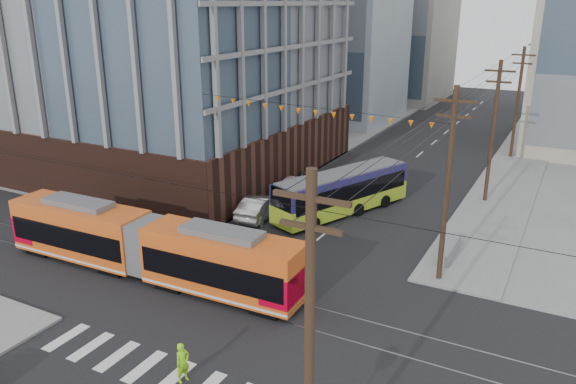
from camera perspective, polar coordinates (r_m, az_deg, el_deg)
name	(u,v)px	position (r m, az deg, el deg)	size (l,w,h in m)	color
ground	(201,337)	(27.61, -8.82, -14.37)	(160.00, 160.00, 0.00)	slate
office_building	(147,10)	(54.98, -14.10, 17.48)	(30.00, 25.00, 28.60)	#381E16
bg_bldg_nw_near	(327,50)	(77.16, 4.01, 14.22)	(18.00, 16.00, 18.00)	#8C99A5
bg_bldg_nw_far	(396,35)	(94.73, 10.88, 15.37)	(16.00, 18.00, 20.00)	gray
utility_pole_near	(309,355)	(16.55, 2.16, -16.20)	(0.30, 0.30, 11.00)	black
utility_pole_far	(533,85)	(75.09, 23.62, 9.93)	(0.30, 0.30, 11.00)	black
streetcar	(147,246)	(32.97, -14.10, -5.36)	(19.10, 2.69, 3.68)	#D55518
city_bus	(342,192)	(41.71, 5.52, 0.00)	(2.53, 11.69, 3.31)	#1F1B4C
parked_car_silver	(260,207)	(40.95, -2.90, -1.52)	(1.76, 5.06, 1.67)	#B4B4B4
parked_car_white	(294,185)	(46.06, 0.66, 0.71)	(2.07, 5.09, 1.48)	beige
parked_car_grey	(315,177)	(48.68, 2.74, 1.57)	(2.16, 4.68, 1.30)	#3E454A
pedestrian	(183,363)	(24.55, -10.66, -16.67)	(0.64, 0.42, 1.77)	#8DED14
jersey_barrier	(449,250)	(36.34, 16.08, -5.69)	(0.92, 4.10, 0.82)	slate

